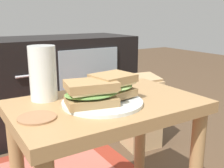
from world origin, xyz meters
name	(u,v)px	position (x,y,z in m)	size (l,w,h in m)	color
side_table	(107,129)	(0.00, 0.00, 0.37)	(0.56, 0.36, 0.46)	#A37A4C
tv_cabinet	(58,83)	(0.20, 0.95, 0.29)	(0.96, 0.46, 0.58)	black
plate	(103,102)	(-0.03, -0.02, 0.47)	(0.23, 0.23, 0.01)	silver
sandwich_front	(91,93)	(-0.07, -0.03, 0.50)	(0.17, 0.13, 0.07)	#9E7A4C
sandwich_back	(113,85)	(0.02, -0.01, 0.51)	(0.14, 0.13, 0.07)	#9E7A4C
beer_glass	(43,75)	(-0.15, 0.12, 0.54)	(0.08, 0.08, 0.16)	silver
coaster	(37,118)	(-0.22, -0.03, 0.46)	(0.10, 0.10, 0.01)	#996B47
paper_bag	(141,112)	(0.47, 0.43, 0.20)	(0.20, 0.18, 0.40)	tan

